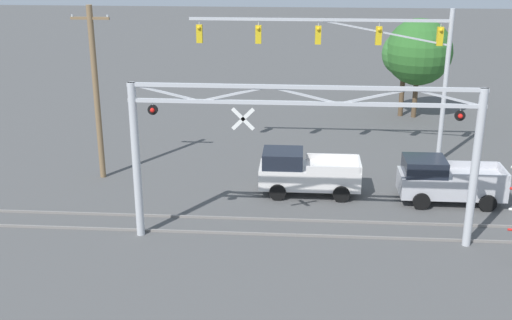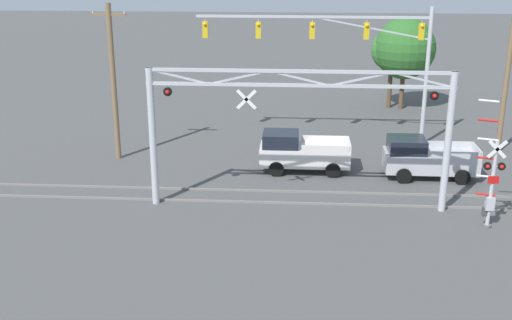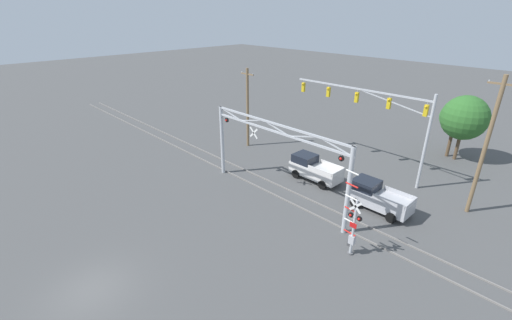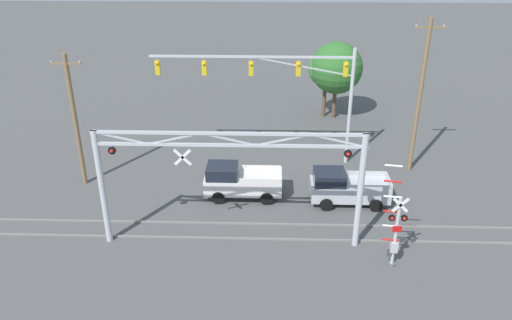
# 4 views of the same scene
# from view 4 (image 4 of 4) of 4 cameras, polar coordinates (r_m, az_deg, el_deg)

# --- Properties ---
(rail_track_near) EXTENTS (80.00, 0.08, 0.10)m
(rail_track_near) POSITION_cam_4_polar(r_m,az_deg,el_deg) (26.52, -2.77, -8.93)
(rail_track_near) COLOR gray
(rail_track_near) RESTS_ON ground_plane
(rail_track_far) EXTENTS (80.00, 0.08, 0.10)m
(rail_track_far) POSITION_cam_4_polar(r_m,az_deg,el_deg) (27.71, -2.55, -7.25)
(rail_track_far) COLOR gray
(rail_track_far) RESTS_ON ground_plane
(crossing_gantry) EXTENTS (13.09, 0.32, 6.20)m
(crossing_gantry) POSITION_cam_4_polar(r_m,az_deg,el_deg) (24.25, -3.04, -1.57)
(crossing_gantry) COLOR #B7BABF
(crossing_gantry) RESTS_ON ground_plane
(crossing_signal_mast) EXTENTS (1.36, 0.35, 5.44)m
(crossing_signal_mast) POSITION_cam_4_polar(r_m,az_deg,el_deg) (24.53, 15.59, -7.86)
(crossing_signal_mast) COLOR #B7BABF
(crossing_signal_mast) RESTS_ON ground_plane
(traffic_signal_span) EXTENTS (13.18, 0.39, 7.93)m
(traffic_signal_span) POSITION_cam_4_polar(r_m,az_deg,el_deg) (32.69, 4.29, 8.90)
(traffic_signal_span) COLOR #B7BABF
(traffic_signal_span) RESTS_ON ground_plane
(pickup_truck_lead) EXTENTS (4.60, 2.11, 2.04)m
(pickup_truck_lead) POSITION_cam_4_polar(r_m,az_deg,el_deg) (29.93, -1.91, -2.44)
(pickup_truck_lead) COLOR silver
(pickup_truck_lead) RESTS_ON ground_plane
(pickup_truck_following) EXTENTS (4.56, 2.11, 2.04)m
(pickup_truck_following) POSITION_cam_4_polar(r_m,az_deg,el_deg) (29.70, 10.22, -3.11)
(pickup_truck_following) COLOR #B7B7BC
(pickup_truck_following) RESTS_ON ground_plane
(utility_pole_left) EXTENTS (1.80, 0.28, 8.34)m
(utility_pole_left) POSITION_cam_4_polar(r_m,az_deg,el_deg) (31.98, -19.98, 4.37)
(utility_pole_left) COLOR brown
(utility_pole_left) RESTS_ON ground_plane
(utility_pole_right) EXTENTS (1.80, 0.28, 10.01)m
(utility_pole_right) POSITION_cam_4_polar(r_m,az_deg,el_deg) (33.24, 18.21, 6.95)
(utility_pole_right) COLOR brown
(utility_pole_right) RESTS_ON ground_plane
(background_tree_beyond_span) EXTENTS (2.95, 2.95, 5.61)m
(background_tree_beyond_span) POSITION_cam_4_polar(r_m,az_deg,el_deg) (42.04, 8.01, 10.24)
(background_tree_beyond_span) COLOR brown
(background_tree_beyond_span) RESTS_ON ground_plane
(background_tree_far_left_verge) EXTENTS (4.24, 4.24, 6.42)m
(background_tree_far_left_verge) POSITION_cam_4_polar(r_m,az_deg,el_deg) (41.82, 9.20, 10.34)
(background_tree_far_left_verge) COLOR brown
(background_tree_far_left_verge) RESTS_ON ground_plane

